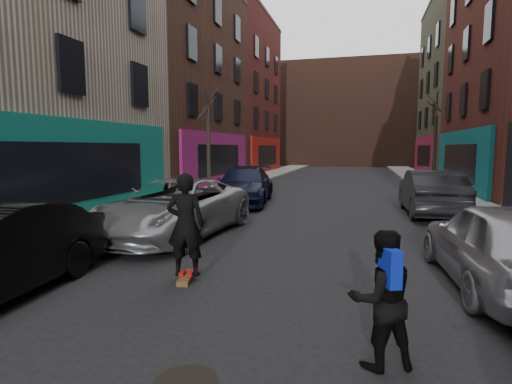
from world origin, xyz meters
The scene contains 14 objects.
sidewalk_left centered at (-6.25, 30.00, 0.07)m, with size 2.50×84.00×0.13m, color gray.
sidewalk_right centered at (6.25, 30.00, 0.07)m, with size 2.50×84.00×0.13m, color gray.
buildings_left centered at (-13.50, 16.00, 8.25)m, with size 12.00×56.00×16.50m, color maroon.
building_far centered at (0.00, 56.00, 7.00)m, with size 40.00×10.00×14.00m, color #47281E.
tree_left_far centered at (-6.20, 18.00, 3.38)m, with size 2.00×2.00×6.50m, color black, non-canonical shape.
tree_right_far centered at (6.20, 24.00, 3.53)m, with size 2.00×2.00×6.80m, color black, non-canonical shape.
parked_left_far centered at (-3.20, 7.82, 0.82)m, with size 2.71×5.87×1.63m, color gray.
parked_left_end centered at (-3.20, 14.75, 0.82)m, with size 2.28×5.62×1.63m, color black.
parked_right_far centered at (4.42, 5.37, 0.81)m, with size 1.91×4.74×1.62m, color #9B9CA3.
parked_right_end centered at (4.47, 13.53, 0.84)m, with size 1.79×5.12×1.69m, color black.
skateboard centered at (-1.24, 4.32, 0.05)m, with size 0.22×0.80×0.10m, color brown.
skateboarder centered at (-1.24, 4.32, 1.08)m, with size 0.72×0.47×1.97m, color black.
pedestrian centered at (2.21, 2.12, 0.82)m, with size 0.97×0.88×1.62m.
manhole centered at (0.17, 1.22, 0.01)m, with size 0.70×0.70×0.01m, color black.
Camera 1 is at (1.96, -2.51, 2.54)m, focal length 28.00 mm.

